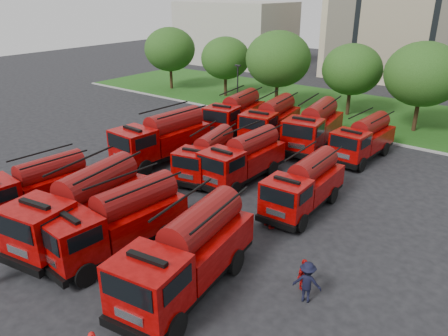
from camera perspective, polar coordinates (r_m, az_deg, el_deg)
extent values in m
plane|color=black|center=(26.85, -2.68, -4.49)|extent=(140.00, 140.00, 0.00)
cube|color=#1D4512|center=(48.35, 17.79, 6.93)|extent=(70.00, 16.00, 0.12)
cube|color=gray|center=(41.09, 13.71, 4.73)|extent=(70.00, 0.30, 0.14)
cube|color=#A7A294|center=(77.40, 1.51, 17.21)|extent=(18.00, 12.00, 10.00)
cylinder|color=#382314|center=(57.42, -6.91, 11.46)|extent=(0.36, 0.36, 2.62)
ellipsoid|color=#1B4012|center=(56.83, -7.08, 15.14)|extent=(6.30, 6.30, 5.36)
cylinder|color=#382314|center=(53.02, 0.19, 10.57)|extent=(0.36, 0.36, 2.38)
ellipsoid|color=#1B4012|center=(52.43, 0.19, 14.17)|extent=(5.71, 5.71, 4.86)
cylinder|color=#382314|center=(47.37, 6.85, 9.22)|extent=(0.36, 0.36, 2.80)
ellipsoid|color=#1B4012|center=(46.63, 7.08, 13.95)|extent=(6.72, 6.72, 5.71)
cylinder|color=#382314|center=(46.59, 15.91, 8.07)|extent=(0.36, 0.36, 2.45)
ellipsoid|color=#1B4012|center=(45.90, 16.38, 12.25)|extent=(5.88, 5.88, 5.00)
cylinder|color=#382314|center=(43.13, 23.74, 6.09)|extent=(0.36, 0.36, 2.73)
ellipsoid|color=#1B4012|center=(42.32, 24.56, 11.09)|extent=(6.55, 6.55, 5.57)
cylinder|color=black|center=(44.69, 1.78, 10.01)|extent=(0.14, 0.14, 5.00)
cube|color=black|center=(44.21, 1.82, 13.24)|extent=(0.60, 0.25, 0.12)
cube|color=black|center=(27.95, -23.11, -3.90)|extent=(2.62, 6.66, 0.28)
cube|color=#940706|center=(28.03, -21.49, -1.88)|extent=(2.59, 4.44, 1.21)
cylinder|color=#630B0A|center=(27.66, -21.78, -0.01)|extent=(1.68, 4.00, 1.40)
cylinder|color=black|center=(26.32, -26.74, -6.44)|extent=(0.40, 1.05, 1.02)
cylinder|color=black|center=(29.50, -21.12, -2.40)|extent=(0.40, 1.05, 1.02)
cylinder|color=black|center=(27.74, -19.03, -3.68)|extent=(0.40, 1.05, 1.02)
cube|color=black|center=(24.09, -17.76, -7.06)|extent=(3.83, 8.14, 0.34)
cube|color=black|center=(22.04, -25.10, -11.39)|extent=(2.80, 0.74, 0.39)
cube|color=#940706|center=(22.02, -23.05, -7.06)|extent=(3.11, 2.88, 2.18)
cube|color=black|center=(21.16, -25.83, -7.24)|extent=(2.32, 0.44, 0.95)
cube|color=#940706|center=(24.43, -15.98, -4.04)|extent=(3.55, 5.52, 1.45)
cylinder|color=#630B0A|center=(23.94, -16.28, -1.50)|extent=(2.43, 4.90, 1.68)
cylinder|color=black|center=(23.50, -25.00, -9.34)|extent=(0.59, 1.28, 1.23)
cylinder|color=black|center=(21.70, -20.74, -11.38)|extent=(0.59, 1.28, 1.23)
cylinder|color=black|center=(26.19, -16.64, -4.71)|extent=(0.59, 1.28, 1.23)
cylinder|color=black|center=(24.59, -12.30, -6.11)|extent=(0.59, 1.28, 1.23)
cube|color=black|center=(22.50, -13.46, -8.96)|extent=(2.89, 7.34, 0.31)
cube|color=black|center=(21.10, -21.69, -12.57)|extent=(2.58, 0.45, 0.36)
cube|color=#940706|center=(20.88, -19.30, -8.65)|extent=(2.68, 2.44, 2.00)
cube|color=black|center=(20.24, -22.29, -8.64)|extent=(2.15, 0.21, 0.87)
cube|color=#940706|center=(22.64, -11.32, -6.15)|extent=(2.86, 4.90, 1.34)
cylinder|color=#630B0A|center=(22.15, -11.53, -3.67)|extent=(1.86, 4.42, 1.54)
cylinder|color=black|center=(22.37, -20.87, -10.46)|extent=(0.44, 1.15, 1.13)
cylinder|color=black|center=(20.57, -17.67, -13.10)|extent=(0.44, 1.15, 1.13)
cylinder|color=black|center=(24.30, -11.51, -6.55)|extent=(0.44, 1.15, 1.13)
cylinder|color=black|center=(22.66, -7.85, -8.57)|extent=(0.44, 1.15, 1.13)
cube|color=black|center=(19.48, -4.67, -13.68)|extent=(3.60, 7.87, 0.33)
cube|color=black|center=(17.21, -12.21, -20.20)|extent=(2.72, 0.67, 0.38)
cube|color=#940706|center=(17.11, -9.77, -14.74)|extent=(2.98, 2.75, 2.11)
cube|color=black|center=(16.10, -12.66, -15.52)|extent=(2.26, 0.39, 0.92)
cube|color=#940706|center=(19.82, -2.82, -9.90)|extent=(3.37, 5.32, 1.41)
cylinder|color=#630B0A|center=(19.22, -2.89, -7.00)|extent=(2.29, 4.74, 1.63)
cylinder|color=black|center=(18.47, -13.10, -17.05)|extent=(0.55, 1.23, 1.19)
cylinder|color=black|center=(17.22, -6.48, -19.98)|extent=(0.55, 1.23, 1.19)
cylinder|color=black|center=(21.45, -4.56, -10.26)|extent=(0.55, 1.23, 1.19)
cylinder|color=black|center=(20.38, 1.43, -12.14)|extent=(0.55, 1.23, 1.19)
cube|color=black|center=(33.26, -7.93, 2.15)|extent=(2.96, 7.91, 0.33)
cube|color=black|center=(31.02, -13.36, 0.09)|extent=(2.79, 0.42, 0.39)
cube|color=#940706|center=(31.26, -11.70, 2.99)|extent=(2.85, 2.59, 2.17)
cube|color=black|center=(30.41, -13.61, 3.26)|extent=(2.34, 0.18, 0.95)
cube|color=#940706|center=(33.74, -6.47, 4.12)|extent=(2.99, 5.26, 1.45)
cylinder|color=#630B0A|center=(33.39, -6.55, 6.05)|extent=(1.91, 4.76, 1.67)
cylinder|color=black|center=(32.58, -13.22, 1.10)|extent=(0.45, 1.24, 1.22)
cylinder|color=black|center=(30.67, -10.34, -0.03)|extent=(0.45, 1.24, 1.22)
cylinder|color=black|center=(35.45, -6.90, 3.31)|extent=(0.45, 1.24, 1.22)
cylinder|color=black|center=(33.70, -3.93, 2.39)|extent=(0.45, 1.24, 1.22)
cube|color=black|center=(30.54, -2.10, 0.18)|extent=(3.43, 6.58, 0.27)
cube|color=black|center=(27.99, -5.02, -2.16)|extent=(2.24, 0.73, 0.31)
cube|color=#940706|center=(28.39, -4.07, 0.56)|extent=(2.59, 2.42, 1.75)
cube|color=black|center=(27.43, -5.09, 0.63)|extent=(1.85, 0.47, 0.76)
cube|color=#940706|center=(31.10, -1.30, 2.03)|extent=(3.07, 4.52, 1.17)
cylinder|color=#630B0A|center=(30.77, -1.32, 3.70)|extent=(2.16, 3.97, 1.35)
cylinder|color=black|center=(29.15, -5.96, -1.24)|extent=(0.53, 1.03, 0.99)
cylinder|color=black|center=(28.23, -2.34, -1.96)|extent=(0.53, 1.03, 0.99)
cylinder|color=black|center=(32.34, -2.45, 1.32)|extent=(0.53, 1.03, 0.99)
cylinder|color=black|center=(31.51, 0.90, 0.75)|extent=(0.53, 1.03, 0.99)
cube|color=black|center=(29.64, 2.55, -0.42)|extent=(2.36, 6.93, 0.30)
cube|color=black|center=(27.14, -1.82, -2.77)|extent=(2.47, 0.28, 0.35)
cube|color=#940706|center=(27.47, -0.32, 0.21)|extent=(2.44, 2.20, 1.92)
cube|color=black|center=(26.52, -1.82, 0.38)|extent=(2.07, 0.08, 0.84)
cube|color=#940706|center=(30.17, 3.79, 1.59)|extent=(2.47, 4.57, 1.28)
cylinder|color=#630B0A|center=(29.81, 3.84, 3.47)|extent=(1.53, 4.16, 1.48)
cylinder|color=black|center=(28.48, -2.34, -1.62)|extent=(0.36, 1.09, 1.09)
cylinder|color=black|center=(27.18, 1.29, -2.84)|extent=(0.36, 1.09, 1.09)
cylinder|color=black|center=(31.62, 2.78, 0.90)|extent=(0.36, 1.09, 1.09)
cylinder|color=black|center=(30.46, 6.24, -0.08)|extent=(0.36, 1.09, 1.09)
cube|color=black|center=(26.24, 10.33, -4.03)|extent=(2.42, 6.73, 0.29)
cube|color=black|center=(23.58, 6.69, -7.16)|extent=(2.38, 0.32, 0.33)
cube|color=#940706|center=(23.92, 8.10, -3.76)|extent=(2.40, 2.17, 1.85)
cube|color=black|center=(22.88, 6.89, -3.77)|extent=(2.00, 0.12, 0.81)
cube|color=#940706|center=(26.78, 11.43, -1.75)|extent=(2.48, 4.45, 1.24)
cylinder|color=#630B0A|center=(26.39, 11.60, 0.25)|extent=(1.56, 4.04, 1.43)
cylinder|color=black|center=(24.76, 5.51, -5.70)|extent=(0.37, 1.06, 1.05)
cylinder|color=black|center=(23.89, 10.05, -7.08)|extent=(0.37, 1.06, 1.05)
cylinder|color=black|center=(28.09, 9.86, -2.36)|extent=(0.37, 1.06, 1.05)
cylinder|color=black|center=(27.33, 13.96, -3.45)|extent=(0.37, 1.06, 1.05)
cube|color=black|center=(39.72, 1.48, 5.69)|extent=(3.52, 7.64, 0.32)
cube|color=black|center=(36.62, -1.23, 4.13)|extent=(2.64, 0.67, 0.37)
cube|color=#940706|center=(37.26, -0.31, 6.45)|extent=(2.90, 2.68, 2.05)
cube|color=black|center=(36.14, -1.22, 6.72)|extent=(2.19, 0.39, 0.89)
cube|color=#940706|center=(40.48, 2.25, 7.25)|extent=(3.29, 5.17, 1.37)
cylinder|color=#630B0A|center=(40.20, 2.27, 8.78)|extent=(2.24, 4.60, 1.58)
cylinder|color=black|center=(38.04, -2.05, 4.75)|extent=(0.54, 1.20, 1.16)
cylinder|color=black|center=(36.91, 1.18, 4.20)|extent=(0.54, 1.20, 1.16)
cylinder|color=black|center=(41.90, 1.20, 6.45)|extent=(0.54, 1.20, 1.16)
cylinder|color=black|center=(40.88, 4.22, 5.98)|extent=(0.54, 1.20, 1.16)
cube|color=black|center=(37.91, 6.09, 4.74)|extent=(3.43, 7.63, 0.32)
cube|color=black|center=(34.70, 3.56, 3.04)|extent=(2.64, 0.63, 0.37)
cube|color=#940706|center=(35.35, 4.49, 5.49)|extent=(2.88, 2.65, 2.05)
cube|color=black|center=(34.20, 3.66, 5.76)|extent=(2.20, 0.36, 0.89)
cube|color=#940706|center=(38.68, 6.84, 6.38)|extent=(3.23, 5.15, 1.37)
cylinder|color=#630B0A|center=(38.39, 6.92, 7.98)|extent=(2.18, 4.60, 1.58)
cylinder|color=black|center=(36.08, 2.55, 3.74)|extent=(0.53, 1.20, 1.16)
cylinder|color=black|center=(35.10, 6.06, 3.09)|extent=(0.53, 1.20, 1.16)
cylinder|color=black|center=(40.06, 5.61, 5.58)|extent=(0.53, 1.20, 1.16)
cylinder|color=black|center=(39.18, 8.84, 5.03)|extent=(0.53, 1.20, 1.16)
cube|color=black|center=(36.38, 11.52, 3.69)|extent=(3.61, 7.98, 0.33)
cube|color=black|center=(32.91, 9.33, 1.72)|extent=(2.76, 0.67, 0.38)
cube|color=#940706|center=(33.61, 10.23, 4.44)|extent=(3.01, 2.78, 2.14)
cube|color=black|center=(32.35, 9.54, 4.70)|extent=(2.29, 0.39, 0.93)
cube|color=#940706|center=(37.22, 12.23, 5.48)|extent=(3.39, 5.39, 1.43)
cylinder|color=#630B0A|center=(36.91, 12.37, 7.22)|extent=(2.30, 4.81, 1.65)
cylinder|color=black|center=(34.26, 7.97, 2.55)|extent=(0.55, 1.25, 1.21)
cylinder|color=black|center=(33.49, 11.98, 1.79)|extent=(0.55, 1.25, 1.21)
cylinder|color=black|center=(38.58, 10.68, 4.67)|extent=(0.55, 1.25, 1.21)
cylinder|color=black|center=(37.90, 14.28, 4.03)|extent=(0.55, 1.25, 1.21)
cube|color=black|center=(35.06, 17.56, 2.19)|extent=(2.58, 6.84, 0.29)
cube|color=black|center=(32.14, 15.03, 0.55)|extent=(2.41, 0.37, 0.34)
cube|color=#940706|center=(32.70, 16.10, 2.93)|extent=(2.47, 2.24, 1.88)
cube|color=black|center=(31.63, 15.33, 3.19)|extent=(2.02, 0.16, 0.82)
cube|color=#940706|center=(35.75, 18.40, 3.78)|extent=(2.60, 4.55, 1.25)
cylinder|color=#630B0A|center=(35.45, 18.60, 5.34)|extent=(1.66, 4.11, 1.44)
cylinder|color=black|center=(33.37, 14.04, 1.38)|extent=(0.39, 1.07, 1.06)
cylinder|color=black|center=(32.53, 17.47, 0.44)|extent=(0.39, 1.07, 1.06)
cylinder|color=black|center=(37.00, 17.10, 3.15)|extent=(0.39, 1.07, 1.06)
cylinder|color=black|center=(36.25, 20.25, 2.33)|extent=(0.39, 1.07, 1.06)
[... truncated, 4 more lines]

